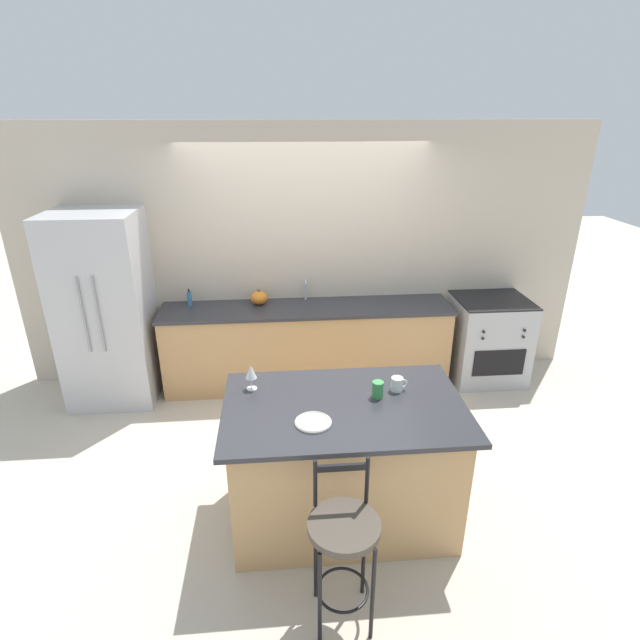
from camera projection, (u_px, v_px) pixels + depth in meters
The scene contains 14 objects.
ground_plane at pixel (310, 398), 5.23m from camera, with size 18.00×18.00×0.00m, color beige.
wall_back at pixel (305, 256), 5.30m from camera, with size 6.00×0.07×2.70m.
back_counter at pixel (307, 345), 5.38m from camera, with size 3.03×0.64×0.89m.
sink_faucet at pixel (306, 288), 5.33m from camera, with size 0.02×0.13×0.22m.
kitchen_island at pixel (343, 462), 3.53m from camera, with size 1.63×1.01×0.95m.
refrigerator at pixel (106, 309), 4.93m from camera, with size 0.83×0.79×1.93m.
oven_range at pixel (487, 339), 5.47m from camera, with size 0.77×0.70×0.93m.
bar_stool_near at pixel (344, 541), 2.75m from camera, with size 0.40×0.40×1.03m.
dinner_plate at pixel (313, 422), 3.15m from camera, with size 0.23×0.23×0.02m.
wine_glass at pixel (251, 372), 3.49m from camera, with size 0.08×0.08×0.19m.
coffee_mug at pixel (397, 384), 3.50m from camera, with size 0.12×0.08×0.10m.
tumbler_cup at pixel (378, 389), 3.42m from camera, with size 0.08×0.08×0.12m.
pumpkin_decoration at pixel (259, 298), 5.24m from camera, with size 0.18×0.18×0.16m.
soap_bottle at pixel (190, 299), 5.20m from camera, with size 0.05×0.05×0.18m.
Camera 1 is at (-0.28, -4.49, 2.78)m, focal length 28.00 mm.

